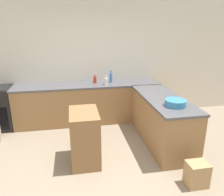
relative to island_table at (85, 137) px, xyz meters
The scene contains 10 objects.
ground_plane 0.69m from the island_table, 69.19° to the right, with size 14.00×14.00×0.00m, color gray.
wall_back 2.17m from the island_table, 84.37° to the left, with size 8.00×0.06×2.70m.
counter_back 1.61m from the island_table, 83.13° to the left, with size 3.24×0.68×0.90m.
counter_peninsula 1.52m from the island_table, 14.50° to the left, with size 0.69×1.81×0.90m.
island_table is the anchor object (origin of this frame).
mixing_bowl 1.57m from the island_table, ahead, with size 0.34×0.34×0.10m.
vinegar_bottle_clear 1.65m from the island_table, 68.34° to the left, with size 0.09×0.09×0.21m.
water_bottle_blue 1.91m from the island_table, 66.29° to the left, with size 0.06×0.06×0.27m.
hot_sauce_bottle 1.78m from the island_table, 77.68° to the left, with size 0.07×0.07×0.19m.
paper_bag 1.74m from the island_table, 30.55° to the right, with size 0.29×0.23×0.36m.
Camera 1 is at (-0.33, -2.65, 2.14)m, focal length 35.00 mm.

